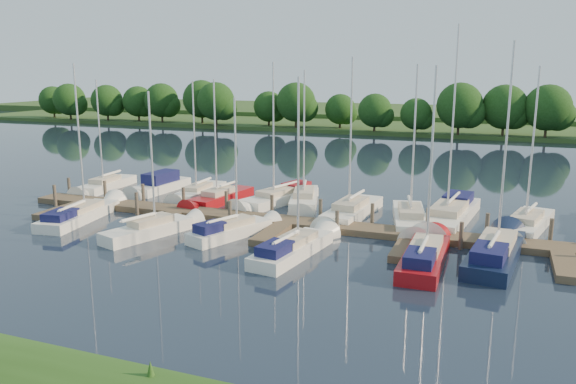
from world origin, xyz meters
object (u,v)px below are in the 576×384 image
(dock, at_px, (285,225))
(motorboat, at_px, (159,187))
(sailboat_n_5, at_px, (304,201))
(sailboat_s_2, at_px, (232,231))
(sailboat_n_0, at_px, (105,186))

(dock, distance_m, motorboat, 15.21)
(sailboat_n_5, xyz_separation_m, sailboat_s_2, (-1.34, -9.27, 0.05))
(motorboat, distance_m, sailboat_s_2, 14.85)
(dock, relative_size, sailboat_n_0, 4.21)
(sailboat_n_0, height_order, sailboat_n_5, sailboat_n_5)
(sailboat_s_2, bearing_deg, sailboat_n_5, 102.89)
(dock, relative_size, sailboat_s_2, 4.59)
(sailboat_n_0, bearing_deg, dock, 159.27)
(sailboat_s_2, bearing_deg, motorboat, 161.51)
(motorboat, xyz_separation_m, sailboat_s_2, (11.44, -9.46, -0.07))
(motorboat, xyz_separation_m, sailboat_n_5, (12.78, -0.19, -0.11))
(dock, xyz_separation_m, sailboat_n_0, (-18.36, 5.48, 0.08))
(dock, distance_m, sailboat_n_5, 6.42)
(motorboat, bearing_deg, sailboat_n_0, 17.89)
(sailboat_n_0, xyz_separation_m, sailboat_n_5, (17.41, 0.87, 0.01))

